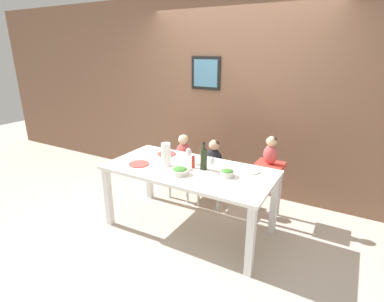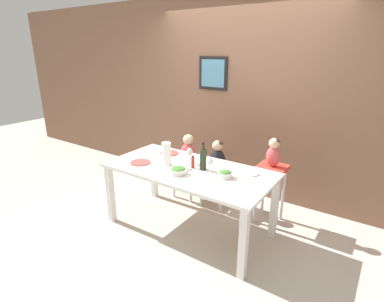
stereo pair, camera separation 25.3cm
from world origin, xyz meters
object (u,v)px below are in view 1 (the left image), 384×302
Objects in this scene: paper_towel_roll at (166,155)px; dinner_plate_back_right at (249,171)px; salad_bowl_large at (180,171)px; person_child_left at (183,151)px; chair_far_center at (213,178)px; salad_bowl_small at (227,173)px; dinner_plate_back_left at (166,154)px; person_child_center at (214,157)px; dinner_plate_front_left at (139,164)px; chair_right_highchair at (268,177)px; wine_glass_far at (189,153)px; wine_bottle at (204,158)px; chair_far_left at (184,171)px; wine_glass_near at (211,162)px; person_baby_right at (271,149)px.

dinner_plate_back_right is at bearing 19.35° from paper_towel_roll.
person_child_left is at bearing 119.18° from salad_bowl_large.
salad_bowl_large is (0.02, -0.85, 0.41)m from chair_far_center.
salad_bowl_small is 0.95m from dinner_plate_back_left.
person_child_center is at bearing 90.00° from chair_far_center.
paper_towel_roll reaches higher than salad_bowl_large.
dinner_plate_front_left is 1.22m from dinner_plate_back_right.
chair_right_highchair is 0.73m from person_child_center.
person_child_left is at bearing 158.62° from dinner_plate_back_right.
dinner_plate_front_left is at bearing -122.09° from person_child_center.
person_child_left is 1.15m from dinner_plate_back_right.
wine_glass_far is 0.78× the size of dinner_plate_front_left.
wine_glass_far is 1.22× the size of salad_bowl_small.
dinner_plate_front_left is at bearing -145.98° from chair_right_highchair.
wine_bottle reaches higher than salad_bowl_small.
wine_bottle is (0.17, -0.60, 0.20)m from person_child_center.
dinner_plate_front_left is (-1.25, -0.84, 0.21)m from chair_right_highchair.
paper_towel_roll is at bearing -133.20° from wine_glass_far.
paper_towel_roll is (0.21, -0.72, 0.50)m from chair_far_left.
wine_glass_far is at bearing 46.80° from paper_towel_roll.
chair_far_center is 0.95m from salad_bowl_large.
salad_bowl_small is at bearing -111.24° from chair_right_highchair.
paper_towel_roll is at bearing -174.90° from salad_bowl_small.
dinner_plate_back_left reaches higher than chair_right_highchair.
wine_glass_near reaches higher than salad_bowl_large.
dinner_plate_back_left is at bearing -160.80° from person_baby_right.
person_child_center is at bearing 179.94° from chair_right_highchair.
chair_far_left is 1.19m from chair_right_highchair.
wine_glass_far is at bearing -17.20° from dinner_plate_back_left.
salad_bowl_large reaches higher than dinner_plate_front_left.
person_child_left is (-1.18, 0.00, 0.12)m from chair_right_highchair.
wine_glass_far is at bearing -53.34° from chair_far_left.
person_child_center is at bearing 42.00° from dinner_plate_back_left.
person_child_center reaches higher than chair_far_center.
wine_bottle reaches higher than person_child_center.
wine_glass_far reaches higher than person_child_left.
chair_far_left is 0.90m from paper_towel_roll.
dinner_plate_back_right reaches higher than chair_right_highchair.
chair_far_left is 1.11m from wine_glass_near.
dinner_plate_back_left and dinner_plate_back_right have the same top height.
salad_bowl_large is 0.74m from dinner_plate_back_right.
wine_glass_far is (-0.78, -0.53, -0.02)m from person_baby_right.
salad_bowl_large is 0.55m from dinner_plate_front_left.
wine_glass_near is at bearing -23.91° from wine_bottle.
chair_far_left is 1.95× the size of dinner_plate_back_left.
wine_glass_near is at bearing 36.96° from salad_bowl_large.
person_baby_right is 0.79m from wine_glass_near.
wine_glass_far is 0.70m from dinner_plate_back_right.
chair_far_center is at bearing 113.30° from wine_glass_near.
dinner_plate_front_left is at bearing -94.95° from chair_far_left.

